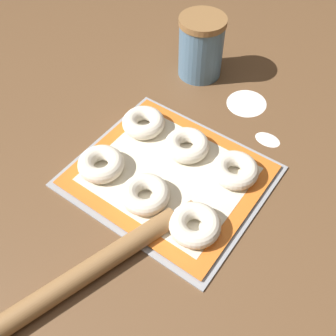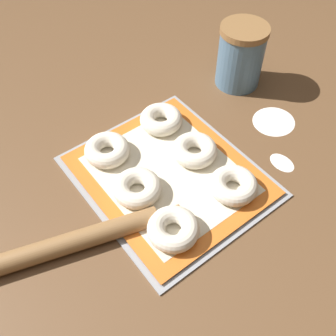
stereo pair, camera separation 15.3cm
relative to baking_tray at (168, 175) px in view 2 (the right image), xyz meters
The scene contains 13 objects.
ground_plane 0.01m from the baking_tray, 75.39° to the right, with size 2.80×2.80×0.00m, color brown.
baking_tray is the anchor object (origin of this frame).
baking_mat 0.01m from the baking_tray, ahead, with size 0.38×0.33×0.00m.
bagel_front_left 0.15m from the baking_tray, 148.48° to the right, with size 0.10×0.10×0.04m.
bagel_front_center 0.09m from the baking_tray, 87.87° to the right, with size 0.10×0.10×0.04m.
bagel_front_right 0.15m from the baking_tray, 33.90° to the right, with size 0.10×0.10×0.04m.
bagel_back_left 0.15m from the baking_tray, 148.64° to the left, with size 0.10×0.10×0.04m.
bagel_back_center 0.08m from the baking_tray, 93.10° to the left, with size 0.10×0.10×0.04m.
bagel_back_right 0.15m from the baking_tray, 33.53° to the left, with size 0.10×0.10×0.04m.
flour_canister 0.39m from the baking_tray, 112.55° to the left, with size 0.12×0.12×0.17m.
rolling_pin 0.27m from the baking_tray, 85.80° to the right, with size 0.16×0.47×0.04m.
flour_patch_near 0.26m from the baking_tray, 60.72° to the left, with size 0.06×0.04×0.00m.
flour_patch_far 0.32m from the baking_tray, 85.47° to the left, with size 0.10×0.11×0.00m.
Camera 2 is at (0.42, -0.32, 0.69)m, focal length 42.00 mm.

